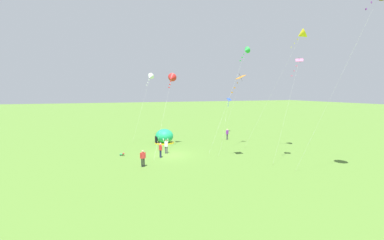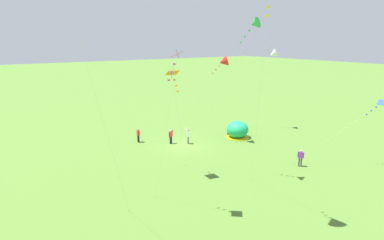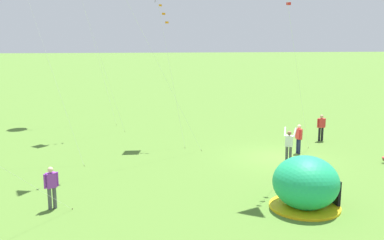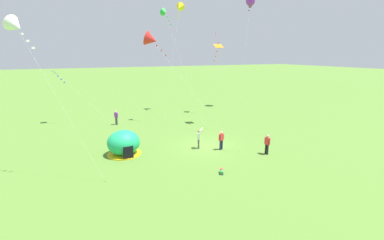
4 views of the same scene
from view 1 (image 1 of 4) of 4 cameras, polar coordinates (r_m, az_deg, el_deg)
name	(u,v)px [view 1 (image 1 of 4)]	position (r m, az deg, el deg)	size (l,w,h in m)	color
ground_plane	(170,155)	(31.33, -4.92, -7.73)	(300.00, 300.00, 0.00)	#517A2D
popup_tent	(164,136)	(38.24, -6.17, -3.64)	(2.81, 2.81, 2.10)	#1EAD6B
toddler_crawling	(122,154)	(31.90, -15.28, -7.35)	(0.42, 0.54, 0.32)	green
person_with_toddler	(160,149)	(30.02, -7.02, -6.49)	(0.58, 0.31, 1.72)	#1E2347
person_arms_raised	(166,146)	(31.85, -5.75, -5.66)	(0.65, 0.72, 1.89)	#4C4C51
person_center_field	(143,158)	(26.71, -10.86, -8.19)	(0.28, 0.59, 1.72)	black
person_near_tent	(227,134)	(40.99, 7.84, -3.03)	(0.40, 0.52, 1.72)	#4C4C51
kite_red	(171,78)	(35.05, -4.59, 9.25)	(7.23, 4.77, 10.10)	silver
kite_green	(246,51)	(35.10, 11.93, 14.86)	(2.74, 6.79, 13.41)	silver
kite_yellow	(301,35)	(35.36, 23.14, 17.05)	(5.21, 5.79, 15.20)	silver
kite_white	(150,77)	(43.66, -9.30, 9.41)	(4.99, 4.49, 10.65)	silver
kite_pink	(298,65)	(29.47, 22.41, 11.23)	(0.98, 3.60, 11.16)	silver
kite_orange	(239,80)	(28.50, 10.48, 8.75)	(2.71, 2.06, 9.57)	silver
kite_blue	(229,101)	(47.21, 8.16, 4.16)	(6.32, 4.76, 6.42)	silver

